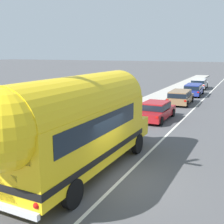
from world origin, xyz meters
name	(u,v)px	position (x,y,z in m)	size (l,w,h in m)	color
ground_plane	(121,180)	(0.00, 0.00, 0.00)	(300.00, 300.00, 0.00)	#4C4C4F
lane_markings	(163,117)	(-1.59, 12.00, 0.00)	(3.58, 80.00, 0.01)	silver
sidewalk_slab	(116,117)	(-4.79, 10.00, 0.07)	(2.67, 90.00, 0.15)	#ADA89E
painted_bus	(74,123)	(-1.74, -0.58, 2.31)	(2.69, 10.36, 4.12)	yellow
car_lead	(156,110)	(-1.87, 10.84, 0.74)	(2.04, 4.67, 1.37)	#A5191E
car_second	(180,96)	(-1.63, 18.20, 0.80)	(2.12, 4.67, 1.37)	olive
car_third	(194,89)	(-1.49, 24.68, 0.79)	(2.06, 4.88, 1.37)	navy
car_fourth	(199,83)	(-1.95, 31.62, 0.79)	(2.12, 4.48, 1.37)	white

